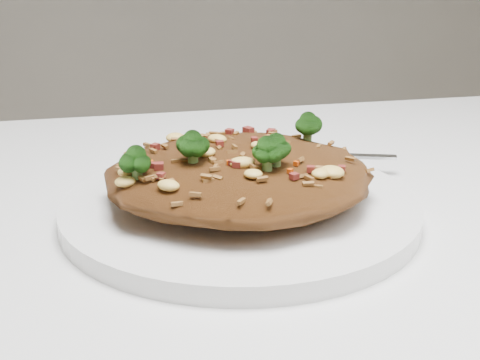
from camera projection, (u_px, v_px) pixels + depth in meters
name	position (u px, v px, depth m)	size (l,w,h in m)	color
plate	(240.00, 208.00, 0.50)	(0.26, 0.26, 0.01)	white
fried_rice	(240.00, 166.00, 0.48)	(0.19, 0.18, 0.06)	brown
fork	(312.00, 155.00, 0.59)	(0.16, 0.06, 0.00)	silver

